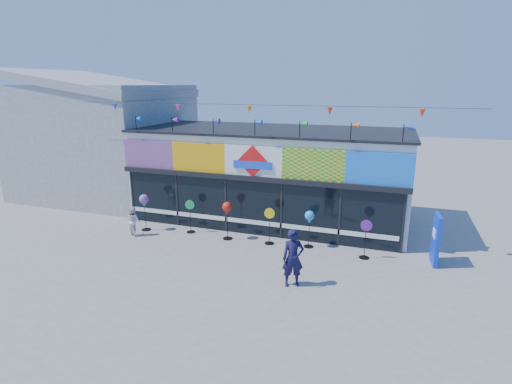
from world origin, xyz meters
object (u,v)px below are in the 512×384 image
at_px(spinner_3, 269,225).
at_px(spinner_4, 310,218).
at_px(spinner_0, 144,202).
at_px(spinner_1, 190,215).
at_px(spinner_5, 366,238).
at_px(adult_man, 293,258).
at_px(blue_sign, 436,239).
at_px(spinner_2, 227,209).
at_px(child, 134,221).

xyz_separation_m(spinner_3, spinner_4, (1.52, 0.19, 0.39)).
height_order(spinner_0, spinner_1, spinner_0).
relative_size(spinner_5, adult_man, 0.79).
bearing_deg(spinner_3, spinner_4, 6.96).
height_order(blue_sign, spinner_1, blue_sign).
relative_size(spinner_2, adult_man, 0.85).
distance_m(spinner_4, spinner_5, 2.16).
relative_size(blue_sign, adult_man, 0.98).
distance_m(spinner_1, child, 2.31).
height_order(spinner_1, spinner_4, spinner_4).
height_order(spinner_2, spinner_5, spinner_2).
bearing_deg(spinner_4, spinner_1, -179.30).
height_order(blue_sign, spinner_5, blue_sign).
bearing_deg(child, spinner_2, -144.53).
bearing_deg(adult_man, blue_sign, 12.78).
height_order(spinner_0, adult_man, adult_man).
height_order(spinner_4, child, spinner_4).
relative_size(spinner_3, adult_man, 0.80).
bearing_deg(spinner_1, adult_man, -30.90).
relative_size(blue_sign, spinner_3, 1.22).
distance_m(spinner_2, spinner_3, 1.80).
bearing_deg(spinner_1, spinner_2, -5.76).
bearing_deg(spinner_0, blue_sign, 2.07).
bearing_deg(blue_sign, child, -179.27).
relative_size(spinner_1, child, 1.15).
relative_size(spinner_1, spinner_4, 0.97).
distance_m(spinner_1, adult_man, 6.01).
relative_size(spinner_0, spinner_1, 1.12).
distance_m(blue_sign, spinner_5, 2.33).
bearing_deg(adult_man, spinner_5, 31.62).
height_order(spinner_4, adult_man, adult_man).
xyz_separation_m(spinner_4, spinner_5, (2.10, -0.35, -0.40)).
bearing_deg(child, adult_man, -172.93).
height_order(spinner_1, spinner_5, spinner_5).
bearing_deg(spinner_3, child, -170.81).
height_order(spinner_2, spinner_3, spinner_2).
bearing_deg(spinner_0, child, -101.01).
bearing_deg(child, spinner_1, -130.67).
bearing_deg(spinner_3, blue_sign, 1.51).
distance_m(spinner_0, spinner_1, 2.05).
height_order(spinner_3, spinner_4, spinner_3).
bearing_deg(child, spinner_0, -78.01).
distance_m(spinner_5, child, 9.22).
bearing_deg(spinner_1, spinner_3, -2.03).
height_order(adult_man, child, adult_man).
bearing_deg(spinner_3, adult_man, -60.74).
bearing_deg(spinner_5, spinner_4, 170.52).
xyz_separation_m(spinner_1, spinner_3, (3.50, -0.12, 0.02)).
bearing_deg(adult_man, spinner_4, 69.15).
distance_m(spinner_4, adult_man, 3.16).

